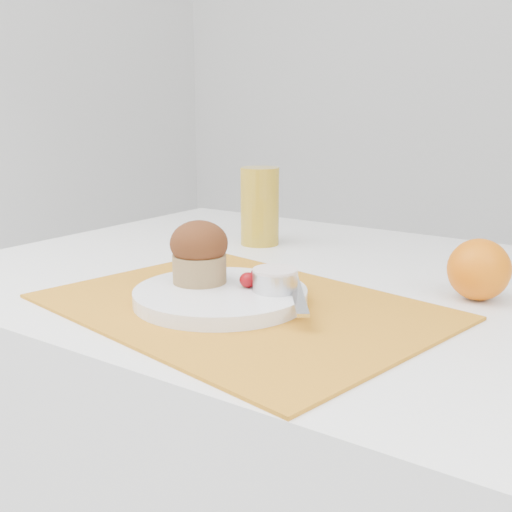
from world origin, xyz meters
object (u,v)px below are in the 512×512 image
Objects in this scene: table at (335,508)px; orange at (479,270)px; juice_glass at (260,206)px; muffin at (199,252)px; plate at (220,296)px.

orange is (0.18, 0.03, 0.42)m from table.
muffin is at bearing -68.86° from juice_glass.
plate is (-0.08, -0.19, 0.39)m from table.
muffin is (-0.31, -0.21, 0.02)m from orange.
table is 0.49m from muffin.
muffin is at bearing -145.96° from orange.
juice_glass is at bearing 111.14° from muffin.
table is 0.44m from plate.
table is 0.53m from juice_glass.
juice_glass is at bearing 116.74° from plate.
juice_glass is 1.70× the size of muffin.
orange is at bearing 39.45° from plate.
juice_glass reaches higher than orange.
muffin is (0.12, -0.32, -0.01)m from juice_glass.
table is 8.50× the size of juice_glass.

